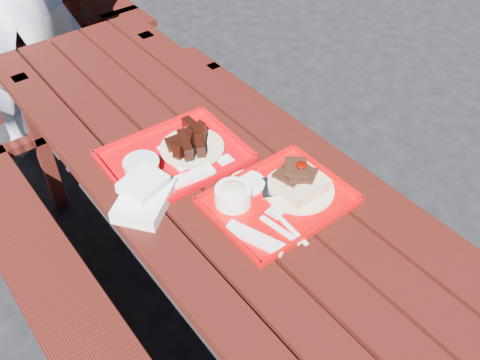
# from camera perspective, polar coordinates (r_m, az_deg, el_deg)

# --- Properties ---
(ground) EXTENTS (60.00, 60.00, 0.00)m
(ground) POSITION_cam_1_polar(r_m,az_deg,el_deg) (2.36, -2.27, -12.69)
(ground) COLOR black
(ground) RESTS_ON ground
(picnic_table_near) EXTENTS (1.41, 2.40, 0.75)m
(picnic_table_near) POSITION_cam_1_polar(r_m,az_deg,el_deg) (1.92, -2.73, -3.24)
(picnic_table_near) COLOR #3C100B
(picnic_table_near) RESTS_ON ground
(near_tray) EXTENTS (0.43, 0.37, 0.13)m
(near_tray) POSITION_cam_1_polar(r_m,az_deg,el_deg) (1.67, 3.72, -1.41)
(near_tray) COLOR #CB0406
(near_tray) RESTS_ON picnic_table_near
(far_tray) EXTENTS (0.47, 0.37, 0.08)m
(far_tray) POSITION_cam_1_polar(r_m,az_deg,el_deg) (1.82, -7.09, 2.44)
(far_tray) COLOR #D20009
(far_tray) RESTS_ON picnic_table_near
(white_cloth) EXTENTS (0.24, 0.23, 0.08)m
(white_cloth) POSITION_cam_1_polar(r_m,az_deg,el_deg) (1.68, -10.20, -1.67)
(white_cloth) COLOR white
(white_cloth) RESTS_ON picnic_table_near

